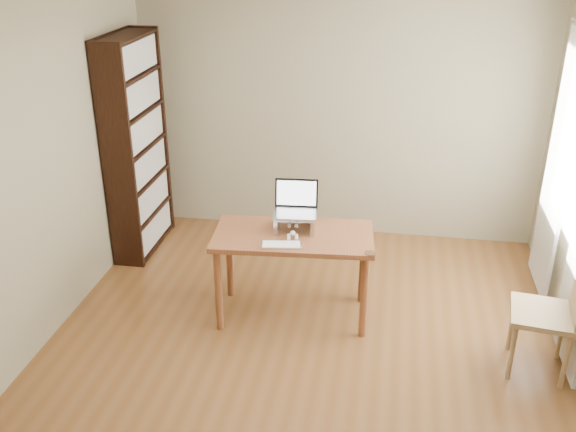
# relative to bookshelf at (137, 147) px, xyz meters

# --- Properties ---
(room) EXTENTS (4.04, 4.54, 2.64)m
(room) POSITION_rel_bookshelf_xyz_m (1.86, -1.54, 0.25)
(room) COLOR brown
(room) RESTS_ON ground
(bookshelf) EXTENTS (0.30, 0.90, 2.10)m
(bookshelf) POSITION_rel_bookshelf_xyz_m (0.00, 0.00, 0.00)
(bookshelf) COLOR black
(bookshelf) RESTS_ON ground
(curtains) EXTENTS (0.03, 1.90, 2.25)m
(curtains) POSITION_rel_bookshelf_xyz_m (3.75, -0.75, 0.12)
(curtains) COLOR white
(curtains) RESTS_ON ground
(desk) EXTENTS (1.31, 0.73, 0.75)m
(desk) POSITION_rel_bookshelf_xyz_m (1.67, -0.99, -0.41)
(desk) COLOR brown
(desk) RESTS_ON ground
(laptop_stand) EXTENTS (0.32, 0.25, 0.13)m
(laptop_stand) POSITION_rel_bookshelf_xyz_m (1.67, -0.91, -0.22)
(laptop_stand) COLOR silver
(laptop_stand) RESTS_ON desk
(laptop) EXTENTS (0.36, 0.31, 0.24)m
(laptop) POSITION_rel_bookshelf_xyz_m (1.67, -0.84, -0.11)
(laptop) COLOR silver
(laptop) RESTS_ON laptop_stand
(keyboard) EXTENTS (0.32, 0.18, 0.02)m
(keyboard) POSITION_rel_bookshelf_xyz_m (1.62, -1.21, -0.29)
(keyboard) COLOR silver
(keyboard) RESTS_ON desk
(coaster) EXTENTS (0.09, 0.09, 0.01)m
(coaster) POSITION_rel_bookshelf_xyz_m (2.29, -1.21, -0.30)
(coaster) COLOR brown
(coaster) RESTS_ON desk
(cat) EXTENTS (0.23, 0.47, 0.13)m
(cat) POSITION_rel_bookshelf_xyz_m (1.66, -0.87, -0.24)
(cat) COLOR #4B433B
(cat) RESTS_ON desk
(chair) EXTENTS (0.49, 0.49, 0.99)m
(chair) POSITION_rel_bookshelf_xyz_m (3.61, -1.38, -0.51)
(chair) COLOR #9F8156
(chair) RESTS_ON ground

